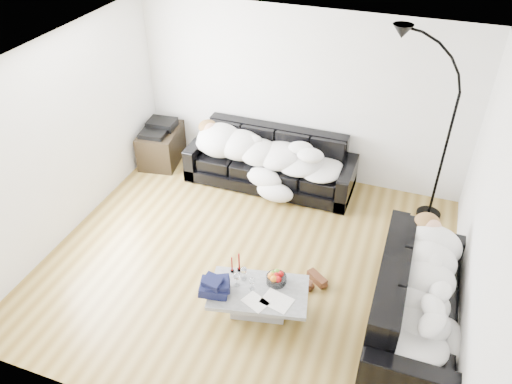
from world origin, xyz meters
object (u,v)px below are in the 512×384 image
(sofa_back, at_px, (270,160))
(wine_glass_c, at_px, (252,284))
(sleeper_right, at_px, (423,285))
(fruit_bowl, at_px, (276,278))
(wine_glass_b, at_px, (237,279))
(stereo, at_px, (159,127))
(floor_lamp, at_px, (446,145))
(sofa_right, at_px, (419,299))
(candle_left, at_px, (232,265))
(candle_right, at_px, (239,262))
(coffee_table, at_px, (259,300))
(shoes, at_px, (308,281))
(av_cabinet, at_px, (161,146))
(wine_glass_a, at_px, (244,273))
(sleeper_back, at_px, (269,149))

(sofa_back, bearing_deg, wine_glass_c, -76.06)
(sleeper_right, height_order, fruit_bowl, sleeper_right)
(wine_glass_b, height_order, wine_glass_c, wine_glass_b)
(stereo, bearing_deg, floor_lamp, -5.64)
(sofa_right, xyz_separation_m, floor_lamp, (0.02, 2.12, 0.72))
(candle_left, height_order, candle_right, candle_right)
(sofa_back, bearing_deg, coffee_table, -74.32)
(coffee_table, relative_size, shoes, 2.28)
(sofa_back, relative_size, wine_glass_b, 13.85)
(coffee_table, bearing_deg, sofa_back, 105.68)
(wine_glass_c, relative_size, av_cabinet, 0.20)
(wine_glass_c, relative_size, floor_lamp, 0.07)
(wine_glass_b, distance_m, av_cabinet, 3.41)
(coffee_table, height_order, candle_left, candle_left)
(coffee_table, distance_m, fruit_bowl, 0.33)
(wine_glass_a, bearing_deg, shoes, 36.10)
(sofa_right, xyz_separation_m, av_cabinet, (-4.27, 2.12, -0.15))
(sleeper_back, relative_size, wine_glass_a, 11.85)
(sleeper_back, xyz_separation_m, candle_left, (0.30, -2.25, -0.21))
(wine_glass_a, bearing_deg, floor_lamp, 51.00)
(wine_glass_a, bearing_deg, candle_right, 132.49)
(floor_lamp, bearing_deg, candle_left, -126.94)
(coffee_table, height_order, av_cabinet, av_cabinet)
(wine_glass_c, height_order, candle_left, candle_left)
(wine_glass_c, distance_m, candle_left, 0.35)
(sleeper_right, height_order, coffee_table, sleeper_right)
(sofa_right, relative_size, sleeper_back, 1.00)
(coffee_table, relative_size, stereo, 2.48)
(sofa_right, height_order, floor_lamp, floor_lamp)
(candle_right, height_order, av_cabinet, candle_right)
(wine_glass_a, bearing_deg, coffee_table, -27.20)
(floor_lamp, bearing_deg, av_cabinet, -174.76)
(sleeper_back, bearing_deg, candle_left, -82.29)
(candle_left, height_order, stereo, stereo)
(sleeper_back, height_order, floor_lamp, floor_lamp)
(sofa_back, relative_size, wine_glass_a, 14.00)
(candle_right, bearing_deg, floor_lamp, 48.22)
(coffee_table, relative_size, wine_glass_c, 6.72)
(sofa_right, distance_m, floor_lamp, 2.24)
(sofa_right, xyz_separation_m, coffee_table, (-1.69, -0.37, -0.28))
(fruit_bowl, distance_m, wine_glass_c, 0.29)
(candle_right, bearing_deg, coffee_table, -34.81)
(sleeper_right, bearing_deg, stereo, 63.60)
(sleeper_right, xyz_separation_m, av_cabinet, (-4.27, 2.12, -0.36))
(sofa_back, distance_m, wine_glass_c, 2.54)
(sofa_right, height_order, coffee_table, sofa_right)
(wine_glass_b, height_order, stereo, stereo)
(av_cabinet, bearing_deg, sleeper_right, -35.95)
(fruit_bowl, bearing_deg, sleeper_back, 110.58)
(sofa_back, bearing_deg, shoes, -59.20)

